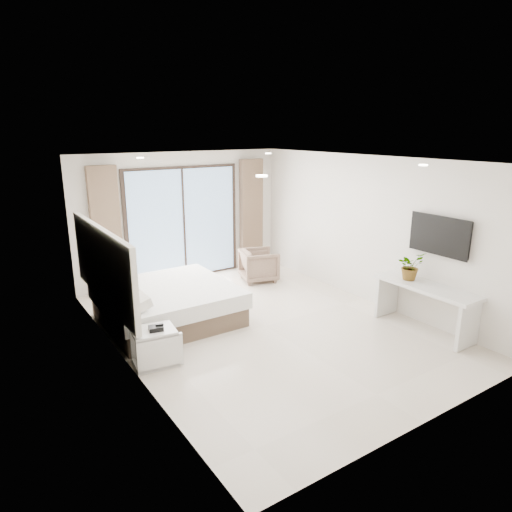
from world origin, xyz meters
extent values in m
plane|color=beige|center=(0.00, 0.00, 0.00)|extent=(6.20, 6.20, 0.00)
cube|color=silver|center=(0.00, 3.10, 1.35)|extent=(4.60, 0.02, 2.70)
cube|color=silver|center=(0.00, -3.10, 1.35)|extent=(4.60, 0.02, 2.70)
cube|color=silver|center=(-2.30, 0.00, 1.35)|extent=(0.02, 6.20, 2.70)
cube|color=silver|center=(2.30, 0.00, 1.35)|extent=(0.02, 6.20, 2.70)
cube|color=white|center=(0.00, 0.00, 2.70)|extent=(4.60, 6.20, 0.02)
cube|color=silver|center=(-2.25, 1.10, 1.15)|extent=(0.08, 3.00, 1.20)
cube|color=black|center=(2.25, -1.53, 1.55)|extent=(0.06, 1.00, 0.58)
cube|color=black|center=(2.21, -1.53, 1.55)|extent=(0.02, 1.04, 0.62)
cube|color=black|center=(0.00, 3.07, 1.20)|extent=(2.56, 0.04, 2.42)
cube|color=#87ACD8|center=(0.00, 3.04, 1.20)|extent=(2.40, 0.01, 2.30)
cube|color=brown|center=(-1.65, 2.96, 1.25)|extent=(0.55, 0.14, 2.50)
cube|color=brown|center=(1.65, 2.96, 1.25)|extent=(0.55, 0.14, 2.50)
cylinder|color=white|center=(-1.30, -1.80, 2.68)|extent=(0.12, 0.12, 0.02)
cylinder|color=white|center=(1.30, -1.80, 2.68)|extent=(0.12, 0.12, 0.02)
cylinder|color=white|center=(-1.30, 1.80, 2.68)|extent=(0.12, 0.12, 0.02)
cylinder|color=white|center=(1.30, 1.80, 2.68)|extent=(0.12, 0.12, 0.02)
cube|color=brown|center=(-1.24, 1.10, 0.16)|extent=(2.03, 1.92, 0.32)
cube|color=white|center=(-1.24, 1.10, 0.46)|extent=(2.11, 2.01, 0.26)
cube|color=white|center=(-1.95, 0.44, 0.66)|extent=(0.28, 0.41, 0.14)
cube|color=white|center=(-1.95, 0.87, 0.66)|extent=(0.28, 0.41, 0.14)
cube|color=white|center=(-1.95, 1.32, 0.66)|extent=(0.28, 0.41, 0.14)
cube|color=white|center=(-1.95, 1.76, 0.66)|extent=(0.28, 0.41, 0.14)
cube|color=silver|center=(-1.99, -0.20, 0.50)|extent=(0.63, 0.54, 0.05)
cube|color=silver|center=(-1.99, -0.20, 0.03)|extent=(0.63, 0.54, 0.05)
cube|color=silver|center=(-1.99, -0.41, 0.26)|extent=(0.57, 0.13, 0.46)
cube|color=silver|center=(-1.99, 0.01, 0.26)|extent=(0.57, 0.13, 0.46)
cube|color=black|center=(-1.97, -0.25, 0.55)|extent=(0.22, 0.19, 0.06)
cube|color=silver|center=(2.04, -1.53, 0.74)|extent=(0.53, 1.70, 0.06)
cube|color=silver|center=(2.04, -2.29, 0.35)|extent=(0.51, 0.06, 0.71)
cube|color=silver|center=(2.04, -0.76, 0.35)|extent=(0.51, 0.06, 0.71)
imported|color=#33662D|center=(2.04, -1.19, 0.95)|extent=(0.45, 0.49, 0.36)
imported|color=#826555|center=(1.23, 2.02, 0.37)|extent=(0.85, 0.88, 0.74)
camera|label=1|loc=(-3.96, -5.71, 3.15)|focal=32.00mm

